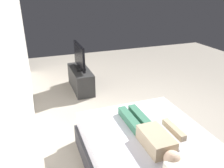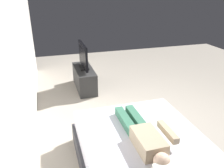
# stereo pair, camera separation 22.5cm
# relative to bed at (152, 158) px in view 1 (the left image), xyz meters

# --- Properties ---
(ground_plane) EXTENTS (10.00, 10.00, 0.00)m
(ground_plane) POSITION_rel_bed_xyz_m (1.00, -0.58, -0.26)
(ground_plane) COLOR #ADA393
(back_wall) EXTENTS (6.40, 0.10, 2.80)m
(back_wall) POSITION_rel_bed_xyz_m (1.40, 1.40, 1.14)
(back_wall) COLOR silver
(back_wall) RESTS_ON ground
(bed) EXTENTS (2.05, 1.58, 0.54)m
(bed) POSITION_rel_bed_xyz_m (0.00, 0.00, 0.00)
(bed) COLOR #333338
(bed) RESTS_ON ground
(person) EXTENTS (1.26, 0.46, 0.18)m
(person) POSITION_rel_bed_xyz_m (0.03, 0.03, 0.36)
(person) COLOR tan
(person) RESTS_ON bed
(remote) EXTENTS (0.15, 0.04, 0.02)m
(remote) POSITION_rel_bed_xyz_m (0.18, -0.38, 0.29)
(remote) COLOR black
(remote) RESTS_ON bed
(tv_stand) EXTENTS (1.10, 0.40, 0.50)m
(tv_stand) POSITION_rel_bed_xyz_m (2.95, 0.24, -0.01)
(tv_stand) COLOR #2D2D2D
(tv_stand) RESTS_ON ground
(tv) EXTENTS (0.88, 0.20, 0.59)m
(tv) POSITION_rel_bed_xyz_m (2.95, 0.24, 0.52)
(tv) COLOR black
(tv) RESTS_ON tv_stand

